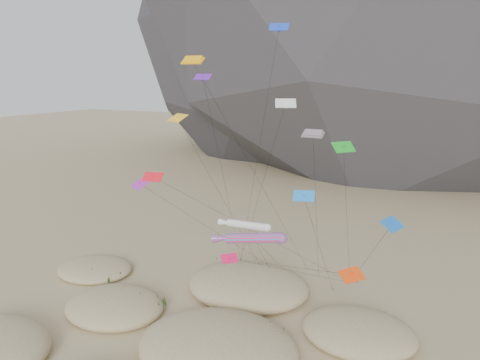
# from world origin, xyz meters

# --- Properties ---
(dunes) EXTENTS (51.89, 36.73, 3.86)m
(dunes) POSITION_xyz_m (-1.70, 3.33, 0.75)
(dunes) COLOR #CCB789
(dunes) RESTS_ON ground
(dune_grass) EXTENTS (40.30, 28.37, 1.48)m
(dune_grass) POSITION_xyz_m (-1.79, 4.20, 0.82)
(dune_grass) COLOR black
(dune_grass) RESTS_ON ground
(kite_stakes) EXTENTS (20.38, 4.39, 0.30)m
(kite_stakes) POSITION_xyz_m (1.50, 23.02, 0.15)
(kite_stakes) COLOR #3F2D1E
(kite_stakes) RESTS_ON ground
(rainbow_tube_kite) EXTENTS (7.43, 18.33, 11.60)m
(rainbow_tube_kite) POSITION_xyz_m (3.55, 7.04, 10.76)
(rainbow_tube_kite) COLOR #FF1A3D
(rainbow_tube_kite) RESTS_ON ground
(white_tube_kite) EXTENTS (6.37, 13.50, 11.98)m
(white_tube_kite) POSITION_xyz_m (2.00, 8.90, 11.34)
(white_tube_kite) COLOR silver
(white_tube_kite) RESTS_ON ground
(orange_parafoil) EXTENTS (11.69, 12.80, 28.41)m
(orange_parafoil) POSITION_xyz_m (-6.92, 14.14, 27.54)
(orange_parafoil) COLOR #FEAA0D
(orange_parafoil) RESTS_ON ground
(multi_parafoil) EXTENTS (2.91, 10.79, 20.81)m
(multi_parafoil) POSITION_xyz_m (7.12, 14.36, 20.11)
(multi_parafoil) COLOR orange
(multi_parafoil) RESTS_ON ground
(delta_kites) EXTENTS (29.79, 19.57, 31.52)m
(delta_kites) POSITION_xyz_m (2.29, 10.52, 16.98)
(delta_kites) COLOR #611FB5
(delta_kites) RESTS_ON ground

